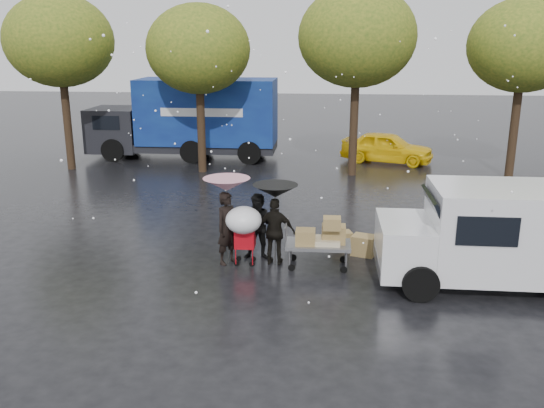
# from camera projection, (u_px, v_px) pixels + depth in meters

# --- Properties ---
(ground) EXTENTS (90.00, 90.00, 0.00)m
(ground) POSITION_uv_depth(u_px,v_px,m) (260.00, 269.00, 13.41)
(ground) COLOR black
(ground) RESTS_ON ground
(person_pink) EXTENTS (0.72, 0.76, 1.75)m
(person_pink) POSITION_uv_depth(u_px,v_px,m) (228.00, 228.00, 13.55)
(person_pink) COLOR black
(person_pink) RESTS_ON ground
(person_middle) EXTENTS (0.82, 0.65, 1.64)m
(person_middle) POSITION_uv_depth(u_px,v_px,m) (260.00, 227.00, 13.82)
(person_middle) COLOR black
(person_middle) RESTS_ON ground
(person_black) EXTENTS (0.98, 0.49, 1.62)m
(person_black) POSITION_uv_depth(u_px,v_px,m) (275.00, 232.00, 13.52)
(person_black) COLOR black
(person_black) RESTS_ON ground
(umbrella_pink) EXTENTS (1.10, 1.10, 2.09)m
(umbrella_pink) POSITION_uv_depth(u_px,v_px,m) (227.00, 185.00, 13.25)
(umbrella_pink) COLOR #4C4C4C
(umbrella_pink) RESTS_ON ground
(umbrella_black) EXTENTS (1.05, 1.05, 1.95)m
(umbrella_black) POSITION_uv_depth(u_px,v_px,m) (275.00, 191.00, 13.25)
(umbrella_black) COLOR #4C4C4C
(umbrella_black) RESTS_ON ground
(vendor_cart) EXTENTS (1.52, 0.80, 1.27)m
(vendor_cart) POSITION_uv_depth(u_px,v_px,m) (322.00, 238.00, 13.35)
(vendor_cart) COLOR slate
(vendor_cart) RESTS_ON ground
(shopping_cart) EXTENTS (0.84, 0.84, 1.46)m
(shopping_cart) POSITION_uv_depth(u_px,v_px,m) (244.00, 223.00, 13.30)
(shopping_cart) COLOR red
(shopping_cart) RESTS_ON ground
(white_van) EXTENTS (4.91, 2.18, 2.20)m
(white_van) POSITION_uv_depth(u_px,v_px,m) (503.00, 235.00, 12.24)
(white_van) COLOR white
(white_van) RESTS_ON ground
(blue_truck) EXTENTS (8.30, 2.60, 3.50)m
(blue_truck) POSITION_uv_depth(u_px,v_px,m) (189.00, 119.00, 25.52)
(blue_truck) COLOR navy
(blue_truck) RESTS_ON ground
(box_ground_near) EXTENTS (0.67, 0.60, 0.50)m
(box_ground_near) POSITION_uv_depth(u_px,v_px,m) (364.00, 245.00, 14.24)
(box_ground_near) COLOR olive
(box_ground_near) RESTS_ON ground
(box_ground_far) EXTENTS (0.55, 0.48, 0.37)m
(box_ground_far) POSITION_uv_depth(u_px,v_px,m) (342.00, 238.00, 14.93)
(box_ground_far) COLOR olive
(box_ground_far) RESTS_ON ground
(yellow_taxi) EXTENTS (4.19, 2.69, 1.33)m
(yellow_taxi) POSITION_uv_depth(u_px,v_px,m) (387.00, 147.00, 24.82)
(yellow_taxi) COLOR yellow
(yellow_taxi) RESTS_ON ground
(tree_row) EXTENTS (21.60, 4.40, 7.12)m
(tree_row) POSITION_uv_depth(u_px,v_px,m) (278.00, 43.00, 21.63)
(tree_row) COLOR black
(tree_row) RESTS_ON ground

